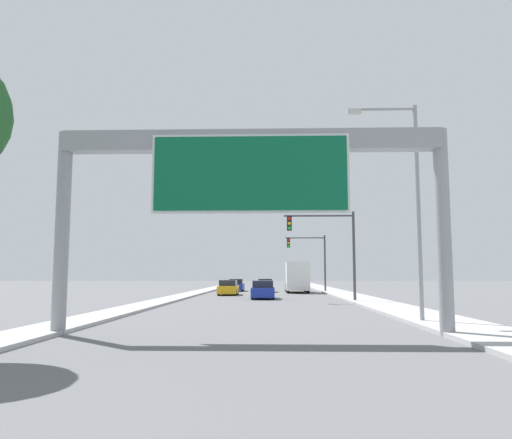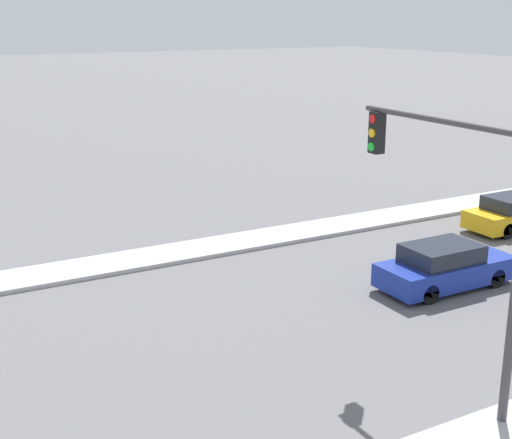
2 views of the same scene
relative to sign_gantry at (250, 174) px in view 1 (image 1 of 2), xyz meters
name	(u,v)px [view 1 (image 1 of 2)]	position (x,y,z in m)	size (l,w,h in m)	color
sidewalk_right	(332,291)	(7.75, 42.11, -5.33)	(3.00, 120.00, 0.15)	#ACACAC
median_strip_left	(204,291)	(-7.25, 42.11, -5.33)	(2.00, 120.00, 0.15)	#ACACAC
sign_gantry	(250,174)	(0.00, 0.00, 0.00)	(13.39, 0.73, 6.93)	gray
car_near_right	(228,288)	(-3.50, 32.06, -4.72)	(1.79, 4.59, 1.45)	gold
car_near_center	(265,286)	(0.00, 40.08, -4.70)	(1.73, 4.70, 1.50)	#A5A8AD
car_far_left	(263,290)	(0.00, 24.78, -4.70)	(1.88, 4.62, 1.49)	navy
car_far_right	(236,285)	(-3.50, 43.16, -4.72)	(1.72, 4.42, 1.45)	navy
truck_box_primary	(297,277)	(3.50, 38.73, -3.71)	(2.41, 7.35, 3.34)	yellow
traffic_light_near_intersection	(332,240)	(5.13, 20.10, -0.89)	(5.23, 0.32, 6.62)	#3D3D3F
traffic_light_mid_block	(312,254)	(5.34, 40.10, -1.06)	(4.56, 0.32, 6.43)	#3D3D3F
street_lamp_right	(409,192)	(6.48, 4.20, 0.04)	(2.97, 0.28, 9.20)	gray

